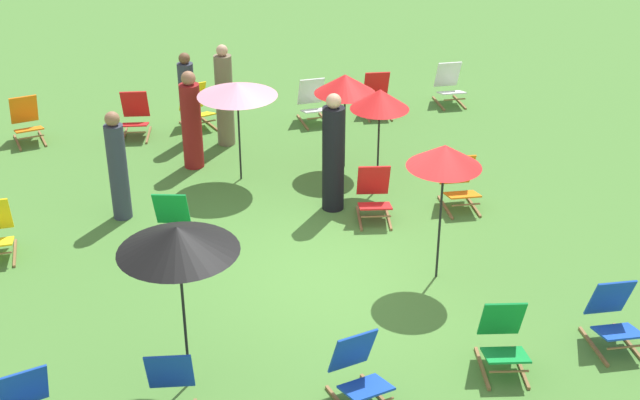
{
  "coord_description": "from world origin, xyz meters",
  "views": [
    {
      "loc": [
        -3.04,
        -9.63,
        6.24
      ],
      "look_at": [
        0.0,
        1.2,
        0.5
      ],
      "focal_mm": 49.08,
      "sensor_mm": 36.0,
      "label": 1
    }
  ],
  "objects_px": {
    "deckchair_0": "(449,85)",
    "person_2": "(333,156)",
    "deckchair_13": "(503,340)",
    "deckchair_15": "(377,96)",
    "person_4": "(224,98)",
    "deckchair_2": "(374,195)",
    "deckchair_4": "(170,225)",
    "deckchair_9": "(27,122)",
    "deckchair_5": "(460,184)",
    "deckchair_10": "(313,103)",
    "deckchair_12": "(359,372)",
    "deckchair_1": "(135,116)",
    "deckchair_14": "(613,317)",
    "person_1": "(118,168)",
    "deckchair_7": "(170,395)",
    "deckchair_11": "(196,108)",
    "person_3": "(187,101)",
    "umbrella_0": "(380,99)",
    "person_0": "(191,123)",
    "umbrella_2": "(345,84)",
    "umbrella_3": "(178,239)",
    "umbrella_4": "(237,90)",
    "umbrella_1": "(445,156)"
  },
  "relations": [
    {
      "from": "deckchair_1",
      "to": "umbrella_2",
      "type": "bearing_deg",
      "value": -24.13
    },
    {
      "from": "deckchair_13",
      "to": "umbrella_1",
      "type": "height_order",
      "value": "umbrella_1"
    },
    {
      "from": "umbrella_0",
      "to": "umbrella_3",
      "type": "relative_size",
      "value": 0.86
    },
    {
      "from": "umbrella_3",
      "to": "person_3",
      "type": "distance_m",
      "value": 6.96
    },
    {
      "from": "deckchair_1",
      "to": "deckchair_13",
      "type": "relative_size",
      "value": 0.99
    },
    {
      "from": "deckchair_10",
      "to": "deckchair_11",
      "type": "bearing_deg",
      "value": 170.31
    },
    {
      "from": "deckchair_0",
      "to": "person_2",
      "type": "xyz_separation_m",
      "value": [
        -3.53,
        -3.76,
        0.51
      ]
    },
    {
      "from": "person_1",
      "to": "deckchair_5",
      "type": "bearing_deg",
      "value": -26.16
    },
    {
      "from": "deckchair_10",
      "to": "umbrella_3",
      "type": "distance_m",
      "value": 8.07
    },
    {
      "from": "deckchair_2",
      "to": "person_4",
      "type": "xyz_separation_m",
      "value": [
        -1.63,
        3.39,
        0.5
      ]
    },
    {
      "from": "umbrella_1",
      "to": "deckchair_11",
      "type": "bearing_deg",
      "value": 110.31
    },
    {
      "from": "deckchair_7",
      "to": "person_2",
      "type": "xyz_separation_m",
      "value": [
        2.99,
        4.22,
        0.51
      ]
    },
    {
      "from": "deckchair_9",
      "to": "person_1",
      "type": "bearing_deg",
      "value": -77.74
    },
    {
      "from": "umbrella_2",
      "to": "person_0",
      "type": "bearing_deg",
      "value": 164.13
    },
    {
      "from": "person_3",
      "to": "deckchair_10",
      "type": "bearing_deg",
      "value": -103.19
    },
    {
      "from": "deckchair_12",
      "to": "deckchair_14",
      "type": "distance_m",
      "value": 3.19
    },
    {
      "from": "deckchair_4",
      "to": "deckchair_14",
      "type": "height_order",
      "value": "same"
    },
    {
      "from": "umbrella_3",
      "to": "deckchair_14",
      "type": "bearing_deg",
      "value": -7.0
    },
    {
      "from": "deckchair_12",
      "to": "person_4",
      "type": "xyz_separation_m",
      "value": [
        -0.12,
        7.32,
        0.5
      ]
    },
    {
      "from": "person_0",
      "to": "deckchair_4",
      "type": "bearing_deg",
      "value": -67.12
    },
    {
      "from": "deckchair_0",
      "to": "deckchair_1",
      "type": "relative_size",
      "value": 0.99
    },
    {
      "from": "deckchair_13",
      "to": "deckchair_14",
      "type": "xyz_separation_m",
      "value": [
        1.44,
        0.05,
        0.0
      ]
    },
    {
      "from": "deckchair_0",
      "to": "umbrella_0",
      "type": "xyz_separation_m",
      "value": [
        -2.67,
        -3.36,
        1.18
      ]
    },
    {
      "from": "deckchair_15",
      "to": "person_4",
      "type": "xyz_separation_m",
      "value": [
        -3.08,
        -0.65,
        0.5
      ]
    },
    {
      "from": "deckchair_7",
      "to": "person_3",
      "type": "distance_m",
      "value": 7.51
    },
    {
      "from": "deckchair_2",
      "to": "deckchair_15",
      "type": "distance_m",
      "value": 4.29
    },
    {
      "from": "deckchair_5",
      "to": "deckchair_0",
      "type": "bearing_deg",
      "value": 75.3
    },
    {
      "from": "deckchair_2",
      "to": "umbrella_4",
      "type": "height_order",
      "value": "umbrella_4"
    },
    {
      "from": "umbrella_3",
      "to": "deckchair_10",
      "type": "bearing_deg",
      "value": 64.75
    },
    {
      "from": "umbrella_0",
      "to": "person_3",
      "type": "distance_m",
      "value": 3.89
    },
    {
      "from": "deckchair_5",
      "to": "umbrella_3",
      "type": "distance_m",
      "value": 5.79
    },
    {
      "from": "deckchair_1",
      "to": "umbrella_1",
      "type": "distance_m",
      "value": 7.08
    },
    {
      "from": "deckchair_7",
      "to": "person_3",
      "type": "height_order",
      "value": "person_3"
    },
    {
      "from": "deckchair_5",
      "to": "umbrella_4",
      "type": "height_order",
      "value": "umbrella_4"
    },
    {
      "from": "deckchair_0",
      "to": "umbrella_3",
      "type": "height_order",
      "value": "umbrella_3"
    },
    {
      "from": "deckchair_13",
      "to": "person_1",
      "type": "relative_size",
      "value": 0.5
    },
    {
      "from": "deckchair_7",
      "to": "deckchair_2",
      "type": "bearing_deg",
      "value": 58.17
    },
    {
      "from": "deckchair_13",
      "to": "deckchair_15",
      "type": "distance_m",
      "value": 7.94
    },
    {
      "from": "person_0",
      "to": "deckchair_15",
      "type": "bearing_deg",
      "value": 58.82
    },
    {
      "from": "deckchair_4",
      "to": "deckchair_9",
      "type": "height_order",
      "value": "same"
    },
    {
      "from": "deckchair_5",
      "to": "person_0",
      "type": "relative_size",
      "value": 0.49
    },
    {
      "from": "person_0",
      "to": "person_4",
      "type": "xyz_separation_m",
      "value": [
        0.7,
        0.81,
        0.07
      ]
    },
    {
      "from": "deckchair_11",
      "to": "person_3",
      "type": "distance_m",
      "value": 0.86
    },
    {
      "from": "deckchair_5",
      "to": "deckchair_10",
      "type": "bearing_deg",
      "value": 113.68
    },
    {
      "from": "deckchair_7",
      "to": "umbrella_4",
      "type": "relative_size",
      "value": 0.5
    },
    {
      "from": "person_2",
      "to": "deckchair_14",
      "type": "bearing_deg",
      "value": 164.22
    },
    {
      "from": "deckchair_9",
      "to": "deckchair_10",
      "type": "relative_size",
      "value": 1.0
    },
    {
      "from": "deckchair_5",
      "to": "deckchair_14",
      "type": "xyz_separation_m",
      "value": [
        0.29,
        -3.76,
        0.0
      ]
    },
    {
      "from": "deckchair_2",
      "to": "deckchair_5",
      "type": "bearing_deg",
      "value": 12.92
    },
    {
      "from": "deckchair_7",
      "to": "deckchair_14",
      "type": "distance_m",
      "value": 5.17
    }
  ]
}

